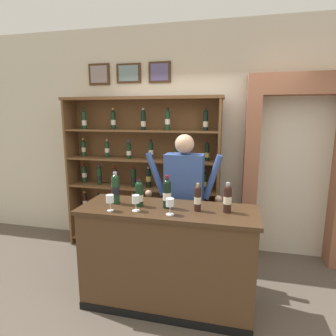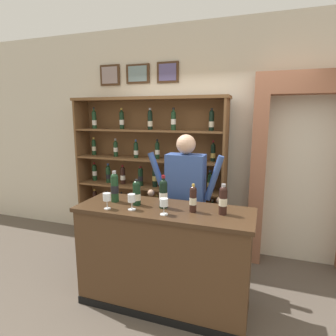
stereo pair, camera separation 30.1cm
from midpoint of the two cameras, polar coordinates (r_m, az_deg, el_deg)
ground_plane at (r=3.21m, az=0.19°, el=-26.49°), size 14.00×14.00×0.02m
back_wall at (r=4.04m, az=5.06°, el=5.77°), size 12.00×0.19×3.16m
wine_shelf at (r=4.00m, az=-7.41°, el=-0.96°), size 2.23×0.38×2.17m
archway_doorway at (r=3.95m, az=22.51°, el=1.42°), size 1.29×0.45×2.43m
tasting_counter at (r=2.96m, az=-3.17°, el=-17.81°), size 1.74×0.62×1.04m
shopkeeper at (r=3.23m, az=0.62°, el=-4.66°), size 0.91×0.22×1.72m
tasting_bottle_vin_santo at (r=2.92m, az=-13.63°, el=-4.06°), size 0.08×0.08×0.33m
tasting_bottle_grappa at (r=2.80m, az=-9.01°, el=-5.24°), size 0.08×0.08×0.27m
tasting_bottle_bianco at (r=2.71m, az=-3.39°, el=-5.18°), size 0.08×0.08×0.33m
tasting_bottle_rosso at (r=2.63m, az=2.84°, el=-6.14°), size 0.07×0.07×0.27m
tasting_bottle_riserva at (r=2.62m, az=8.88°, el=-6.06°), size 0.08×0.08×0.29m
wine_glass_center at (r=2.73m, az=-14.93°, el=-6.31°), size 0.07×0.07×0.16m
wine_glass_spare at (r=2.67m, az=-9.86°, el=-6.55°), size 0.07×0.07×0.15m
wine_glass_left at (r=2.54m, az=-3.02°, el=-7.24°), size 0.08×0.08×0.15m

